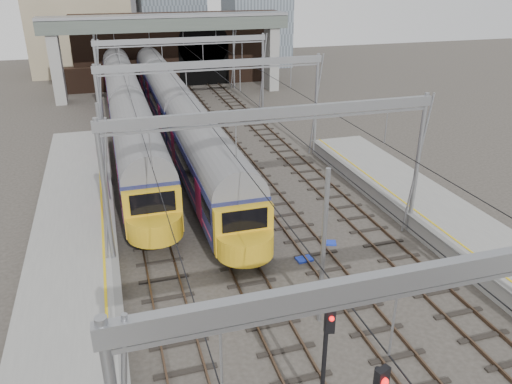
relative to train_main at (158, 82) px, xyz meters
name	(u,v)px	position (x,y,z in m)	size (l,w,h in m)	color
ground	(339,351)	(2.00, -41.52, -2.62)	(160.00, 160.00, 0.00)	#38332D
platform_left	(67,350)	(-8.18, -39.02, -2.07)	(4.32, 55.00, 1.12)	gray
tracks	(240,199)	(2.00, -26.52, -2.60)	(14.40, 80.00, 0.22)	#4C3828
overhead_line	(215,80)	(2.00, -20.04, 3.94)	(16.80, 80.00, 8.00)	gray
retaining_wall	(175,51)	(3.40, 10.41, 1.71)	(28.00, 2.75, 9.00)	black
overbridge	(168,33)	(2.00, 4.48, 4.64)	(28.00, 3.00, 9.25)	gray
train_main	(158,82)	(0.00, 0.00, 0.00)	(3.03, 69.88, 5.13)	black
train_second	(123,94)	(-4.00, -4.95, 0.05)	(3.10, 53.76, 5.24)	black
signal_near_centre	(326,351)	(0.01, -44.28, 0.25)	(0.35, 0.45, 4.51)	black
equip_cover_a	(329,243)	(5.16, -33.61, -2.58)	(0.76, 0.53, 0.09)	#1A34C3
equip_cover_b	(304,259)	(3.22, -34.81, -2.58)	(0.83, 0.58, 0.10)	#1A34C3
equip_cover_c	(443,284)	(8.70, -38.87, -2.57)	(0.96, 0.68, 0.11)	#1A34C3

